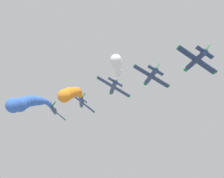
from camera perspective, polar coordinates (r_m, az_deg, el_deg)
airplane_lead at (r=75.96m, az=-13.06°, el=-4.49°), size 7.69×10.35×6.26m
smoke_trail_lead at (r=54.17m, az=-18.41°, el=-2.98°), size 5.48×22.35×6.50m
airplane_left_inner at (r=70.22m, az=-6.89°, el=-2.86°), size 7.79×10.35×6.12m
smoke_trail_left_inner at (r=49.96m, az=-9.06°, el=-0.98°), size 4.08×19.14×6.03m
airplane_right_inner at (r=63.51m, az=0.33°, el=0.44°), size 8.43×10.35×5.14m
smoke_trail_right_inner at (r=48.44m, az=1.10°, el=5.29°), size 3.02×13.45×2.29m
airplane_left_outer at (r=60.09m, az=8.72°, el=2.79°), size 8.36×10.35×5.27m
airplane_right_outer at (r=56.52m, az=18.28°, el=6.11°), size 7.98×10.35×5.86m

